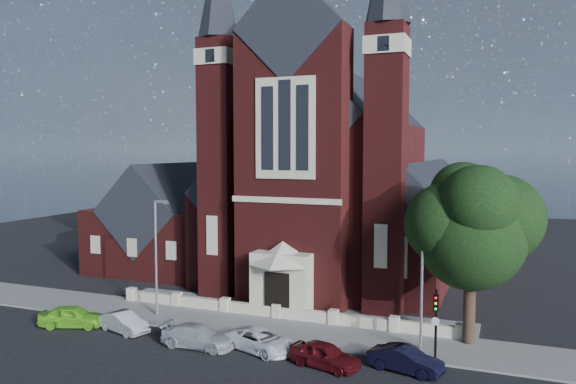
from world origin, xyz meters
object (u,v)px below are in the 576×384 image
(parish_hall, at_px, (171,227))
(car_silver_a, at_px, (124,322))
(traffic_signal, at_px, (436,316))
(car_dark_red, at_px, (325,355))
(car_navy, at_px, (406,360))
(street_lamp_right, at_px, (424,272))
(street_tree, at_px, (473,229))
(car_white_suv, at_px, (261,340))
(street_lamp_left, at_px, (157,251))
(car_lime_van, at_px, (72,316))
(car_silver_b, at_px, (198,336))
(church, at_px, (344,185))

(parish_hall, distance_m, car_silver_a, 19.70)
(traffic_signal, xyz_separation_m, car_dark_red, (-5.36, -2.88, -1.91))
(car_navy, bearing_deg, street_lamp_right, 7.77)
(street_lamp_right, bearing_deg, street_tree, 34.26)
(car_dark_red, bearing_deg, car_white_suv, 91.94)
(street_tree, distance_m, car_dark_red, 11.22)
(street_lamp_left, bearing_deg, car_white_suv, -20.58)
(parish_hall, height_order, street_lamp_left, parish_hall)
(street_lamp_right, distance_m, car_white_suv, 10.11)
(street_lamp_right, bearing_deg, car_lime_van, -169.43)
(car_dark_red, height_order, car_navy, car_dark_red)
(street_tree, height_order, car_silver_b, street_tree)
(street_lamp_left, bearing_deg, car_dark_red, -18.21)
(street_tree, bearing_deg, traffic_signal, -115.95)
(car_silver_b, bearing_deg, church, -5.69)
(car_white_suv, bearing_deg, car_lime_van, 111.79)
(street_lamp_right, relative_size, car_lime_van, 1.95)
(street_lamp_left, relative_size, car_navy, 2.06)
(street_lamp_left, bearing_deg, car_silver_b, -36.82)
(traffic_signal, bearing_deg, car_navy, -123.06)
(car_white_suv, bearing_deg, parish_hall, 64.38)
(car_navy, bearing_deg, street_lamp_left, 92.22)
(street_lamp_right, distance_m, car_dark_red, 7.42)
(car_silver_b, height_order, car_dark_red, car_dark_red)
(street_lamp_left, bearing_deg, traffic_signal, -4.76)
(street_lamp_right, bearing_deg, church, 118.04)
(parish_hall, relative_size, street_lamp_left, 1.51)
(church, xyz_separation_m, car_silver_a, (-7.96, -22.60, -7.56))
(street_lamp_left, xyz_separation_m, car_white_suv, (9.40, -3.53, -3.97))
(car_white_suv, bearing_deg, car_silver_b, 121.45)
(car_lime_van, bearing_deg, street_tree, -96.37)
(parish_hall, height_order, street_lamp_right, parish_hall)
(street_tree, distance_m, street_lamp_right, 3.84)
(church, xyz_separation_m, car_navy, (9.74, -22.45, -7.54))
(traffic_signal, bearing_deg, car_dark_red, -151.73)
(street_tree, distance_m, car_silver_a, 22.17)
(street_lamp_left, xyz_separation_m, car_navy, (17.65, -3.51, -3.95))
(car_lime_van, height_order, car_silver_b, car_lime_van)
(car_navy, bearing_deg, traffic_signal, -19.59)
(car_white_suv, distance_m, car_dark_red, 4.26)
(street_lamp_left, height_order, car_silver_a, street_lamp_left)
(street_tree, height_order, street_lamp_left, street_tree)
(street_tree, relative_size, car_lime_van, 2.57)
(street_lamp_left, relative_size, car_silver_a, 2.13)
(street_lamp_right, relative_size, car_dark_red, 2.04)
(car_navy, bearing_deg, car_silver_a, 103.96)
(car_navy, bearing_deg, car_white_suv, 103.60)
(street_lamp_right, relative_size, car_white_suv, 1.79)
(car_dark_red, bearing_deg, car_silver_a, 101.19)
(church, distance_m, street_tree, 21.38)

